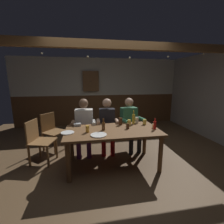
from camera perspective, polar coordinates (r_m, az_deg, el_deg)
name	(u,v)px	position (r m, az deg, el deg)	size (l,w,h in m)	color
ground_plane	(113,165)	(3.29, 0.28, -18.81)	(7.17, 7.17, 0.00)	brown
back_wall_upper	(98,77)	(5.86, -5.17, 12.59)	(5.93, 0.12, 1.32)	beige
back_wall_wainscot	(98,110)	(5.96, -4.96, 0.88)	(5.93, 0.12, 1.10)	brown
ceiling_beam	(109,45)	(3.34, -1.17, 23.26)	(5.34, 0.14, 0.16)	brown
dining_table	(113,135)	(3.03, 0.26, -8.24)	(1.78, 0.92, 0.74)	brown
person_0	(84,124)	(3.63, -10.14, -4.22)	(0.55, 0.56, 1.25)	silver
person_1	(107,123)	(3.66, -1.75, -4.05)	(0.52, 0.54, 1.24)	black
person_2	(130,122)	(3.78, 6.60, -3.59)	(0.57, 0.56, 1.25)	#33724C
chair_empty_near_right	(52,130)	(4.06, -21.00, -6.21)	(0.62, 0.62, 0.88)	brown
chair_empty_near_left	(39,140)	(3.54, -25.16, -9.21)	(0.54, 0.54, 0.88)	brown
table_candle	(153,126)	(3.20, 14.76, -4.88)	(0.04, 0.04, 0.08)	#F9E08C
condiment_caddy	(77,125)	(3.30, -12.48, -4.52)	(0.14, 0.10, 0.05)	#B2B7BC
plate_0	(99,135)	(2.71, -4.87, -8.30)	(0.28, 0.28, 0.01)	white
plate_1	(68,133)	(2.92, -15.87, -7.23)	(0.23, 0.23, 0.01)	white
bottle_0	(133,119)	(3.38, 7.83, -2.46)	(0.06, 0.06, 0.29)	gold
bottle_1	(103,126)	(2.95, -3.13, -5.02)	(0.06, 0.06, 0.22)	#593314
bottle_2	(155,125)	(3.11, 15.29, -4.59)	(0.06, 0.06, 0.21)	red
pint_glass_0	(145,122)	(3.39, 11.79, -3.61)	(0.07, 0.07, 0.10)	#E5C64C
pint_glass_1	(128,126)	(3.06, 5.75, -5.10)	(0.06, 0.06, 0.10)	#4C2D19
pint_glass_2	(129,123)	(3.27, 6.29, -3.85)	(0.07, 0.07, 0.12)	#E5C64C
pint_glass_3	(87,129)	(2.87, -8.93, -6.15)	(0.06, 0.06, 0.12)	gold
pint_glass_4	(137,120)	(3.46, 9.05, -2.95)	(0.07, 0.07, 0.13)	white
pint_glass_5	(121,121)	(3.29, 3.12, -3.43)	(0.08, 0.08, 0.15)	#4C2D19
wall_dart_cabinet	(91,81)	(5.71, -7.73, 11.03)	(0.56, 0.15, 0.70)	brown
string_lights	(109,54)	(3.26, -1.01, 20.23)	(4.19, 0.04, 0.15)	#F9EAB2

